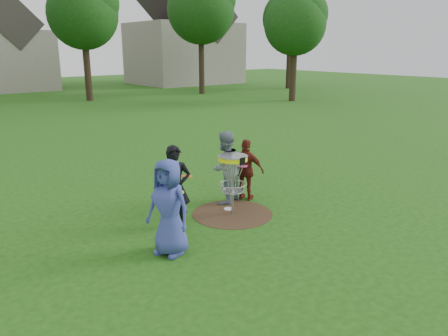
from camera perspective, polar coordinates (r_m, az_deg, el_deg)
ground at (r=9.81m, az=1.10°, el=-6.01°), size 100.00×100.00×0.00m
dirt_patch at (r=9.81m, az=1.10°, el=-5.98°), size 1.80×1.80×0.01m
player_blue at (r=7.75m, az=-7.23°, el=-5.13°), size 0.84×1.00×1.76m
player_black at (r=8.84m, az=-6.41°, el=-2.59°), size 0.75×0.69×1.73m
player_grey at (r=10.25m, az=0.12°, el=0.05°), size 1.01×0.89×1.73m
player_maroon at (r=10.50m, az=2.93°, el=-0.26°), size 0.74×0.95×1.50m
disc_on_grass at (r=10.07m, az=0.62°, el=-5.37°), size 0.22×0.22×0.02m
disc_golf_basket at (r=9.49m, az=1.13°, el=-0.27°), size 0.66×0.67×1.38m
held_discs at (r=9.21m, az=-1.64°, el=-0.68°), size 2.71×1.35×0.18m
house_row at (r=41.48m, az=-24.59°, el=14.87°), size 44.50×10.65×11.62m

